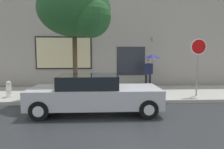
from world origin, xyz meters
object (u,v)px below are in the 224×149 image
at_px(pedestrian_with_umbrella, 151,62).
at_px(street_tree, 77,11).
at_px(parked_car, 94,94).
at_px(fire_hydrant, 9,89).
at_px(stop_sign, 198,56).

relative_size(pedestrian_with_umbrella, street_tree, 0.38).
xyz_separation_m(parked_car, fire_hydrant, (-4.03, 2.14, -0.17)).
bearing_deg(pedestrian_with_umbrella, street_tree, -148.96).
xyz_separation_m(pedestrian_with_umbrella, stop_sign, (1.73, -2.09, 0.39)).
bearing_deg(stop_sign, pedestrian_with_umbrella, 129.58).
relative_size(parked_car, stop_sign, 1.72).
distance_m(fire_hydrant, street_tree, 4.80).
bearing_deg(street_tree, fire_hydrant, 173.11).
relative_size(street_tree, stop_sign, 1.90).
xyz_separation_m(fire_hydrant, street_tree, (3.27, -0.40, 3.49)).
relative_size(parked_car, pedestrian_with_umbrella, 2.37).
bearing_deg(stop_sign, fire_hydrant, 178.86).
xyz_separation_m(fire_hydrant, pedestrian_with_umbrella, (7.11, 1.91, 1.16)).
xyz_separation_m(pedestrian_with_umbrella, street_tree, (-3.84, -2.31, 2.33)).
distance_m(parked_car, street_tree, 3.83).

